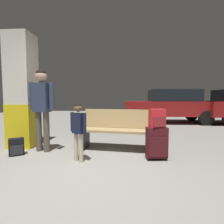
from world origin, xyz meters
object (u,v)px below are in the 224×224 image
at_px(backpack_dark_floor, 16,147).
at_px(backpack_bright, 157,118).
at_px(suitcase, 157,143).
at_px(parked_car_near, 171,105).
at_px(child, 78,126).
at_px(adult, 42,101).
at_px(structural_pillar, 22,92).
at_px(bench, 117,130).

bearing_deg(backpack_dark_floor, backpack_bright, -1.51).
xyz_separation_m(suitcase, parked_car_near, (1.51, 5.17, 0.48)).
distance_m(child, adult, 1.16).
bearing_deg(backpack_dark_floor, parked_car_near, 50.00).
xyz_separation_m(backpack_bright, adult, (-2.35, 0.37, 0.31)).
height_order(structural_pillar, backpack_dark_floor, structural_pillar).
bearing_deg(backpack_bright, backpack_dark_floor, 178.49).
bearing_deg(bench, parked_car_near, 63.53).
bearing_deg(parked_car_near, backpack_bright, -106.33).
bearing_deg(bench, adult, -171.61).
xyz_separation_m(child, backpack_dark_floor, (-1.34, 0.27, -0.49)).
bearing_deg(bench, suitcase, -38.32).
relative_size(suitcase, adult, 0.35).
bearing_deg(adult, structural_pillar, 149.70).
height_order(child, parked_car_near, parked_car_near).
height_order(suitcase, child, child).
bearing_deg(backpack_dark_floor, bench, 14.77).
height_order(structural_pillar, parked_car_near, structural_pillar).
bearing_deg(suitcase, backpack_dark_floor, 178.50).
height_order(structural_pillar, backpack_bright, structural_pillar).
xyz_separation_m(structural_pillar, child, (1.56, -0.93, -0.64)).
height_order(bench, parked_car_near, parked_car_near).
xyz_separation_m(adult, backpack_dark_floor, (-0.42, -0.29, -0.91)).
bearing_deg(backpack_bright, bench, 141.71).
relative_size(backpack_bright, backpack_dark_floor, 1.00).
distance_m(backpack_bright, adult, 2.39).
xyz_separation_m(backpack_bright, child, (-1.42, -0.20, -0.12)).
bearing_deg(adult, child, -31.36).
distance_m(suitcase, backpack_dark_floor, 2.77).
distance_m(child, backpack_dark_floor, 1.45).
xyz_separation_m(adult, parked_car_near, (3.86, 4.80, -0.27)).
height_order(structural_pillar, adult, structural_pillar).
bearing_deg(adult, bench, 8.39).
relative_size(bench, parked_car_near, 0.40).
distance_m(bench, adult, 1.72).
xyz_separation_m(child, parked_car_near, (2.94, 5.36, 0.15)).
bearing_deg(backpack_dark_floor, suitcase, -1.50).
xyz_separation_m(child, adult, (-0.92, 0.56, 0.42)).
xyz_separation_m(suitcase, child, (-1.42, -0.20, 0.33)).
relative_size(child, adult, 0.61).
bearing_deg(parked_car_near, suitcase, -106.34).
bearing_deg(child, suitcase, 7.90).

